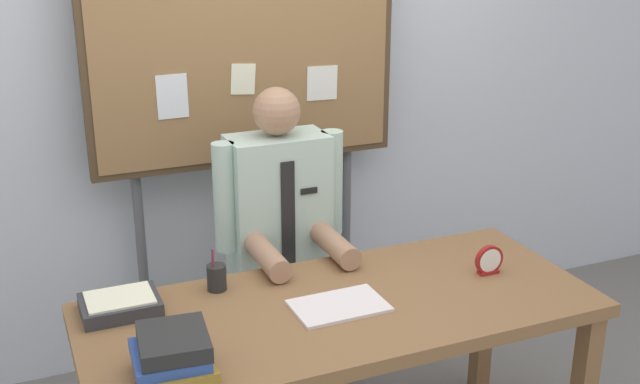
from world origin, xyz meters
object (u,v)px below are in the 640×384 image
(person, at_px, (280,263))
(paper_tray, at_px, (120,305))
(open_notebook, at_px, (339,306))
(desk_clock, at_px, (489,261))
(desk, at_px, (341,327))
(book_stack, at_px, (174,355))
(bulletin_board, at_px, (245,32))
(pen_holder, at_px, (217,277))

(person, bearing_deg, paper_tray, -152.14)
(open_notebook, relative_size, paper_tray, 1.23)
(desk_clock, distance_m, paper_tray, 1.34)
(desk, xyz_separation_m, book_stack, (-0.63, -0.22, 0.16))
(book_stack, bearing_deg, bulletin_board, 62.79)
(desk, xyz_separation_m, person, (0.00, 0.62, -0.02))
(book_stack, distance_m, pen_holder, 0.56)
(person, height_order, paper_tray, person)
(bulletin_board, distance_m, pen_holder, 1.11)
(person, bearing_deg, desk, -90.00)
(bulletin_board, relative_size, paper_tray, 8.42)
(desk, xyz_separation_m, open_notebook, (-0.02, -0.02, 0.09))
(open_notebook, height_order, paper_tray, paper_tray)
(bulletin_board, xyz_separation_m, desk_clock, (0.61, -1.00, -0.75))
(desk, relative_size, open_notebook, 5.59)
(open_notebook, xyz_separation_m, desk_clock, (0.63, 0.03, 0.04))
(pen_holder, bearing_deg, book_stack, -118.32)
(bulletin_board, xyz_separation_m, open_notebook, (-0.02, -1.03, -0.79))
(book_stack, bearing_deg, open_notebook, 17.82)
(open_notebook, xyz_separation_m, pen_holder, (-0.35, 0.29, 0.04))
(pen_holder, bearing_deg, paper_tray, -174.17)
(bulletin_board, distance_m, book_stack, 1.56)
(desk_clock, bearing_deg, person, 135.03)
(desk, bearing_deg, paper_tray, 161.46)
(open_notebook, bearing_deg, bulletin_board, 89.03)
(desk, bearing_deg, pen_holder, 143.08)
(book_stack, relative_size, desk_clock, 2.47)
(open_notebook, relative_size, desk_clock, 2.85)
(pen_holder, distance_m, paper_tray, 0.35)
(paper_tray, bearing_deg, desk, -18.54)
(book_stack, bearing_deg, desk, 19.00)
(desk, distance_m, open_notebook, 0.10)
(book_stack, height_order, open_notebook, book_stack)
(open_notebook, bearing_deg, desk_clock, 2.43)
(person, bearing_deg, open_notebook, -91.57)
(pen_holder, xyz_separation_m, paper_tray, (-0.35, -0.04, -0.02))
(book_stack, bearing_deg, person, 52.88)
(open_notebook, bearing_deg, paper_tray, 159.56)
(bulletin_board, distance_m, open_notebook, 1.30)
(bulletin_board, distance_m, paper_tray, 1.30)
(paper_tray, bearing_deg, bulletin_board, 47.21)
(book_stack, relative_size, pen_holder, 1.74)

